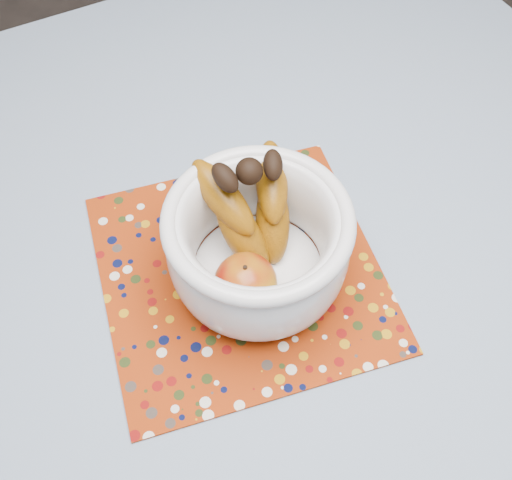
# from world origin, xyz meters

# --- Properties ---
(table) EXTENTS (1.20, 1.20, 0.75)m
(table) POSITION_xyz_m (0.00, 0.00, 0.67)
(table) COLOR brown
(table) RESTS_ON ground
(tablecloth) EXTENTS (1.32, 1.32, 0.01)m
(tablecloth) POSITION_xyz_m (0.00, 0.00, 0.76)
(tablecloth) COLOR slate
(tablecloth) RESTS_ON table
(placemat) EXTENTS (0.41, 0.41, 0.00)m
(placemat) POSITION_xyz_m (-0.03, 0.02, 0.76)
(placemat) COLOR maroon
(placemat) RESTS_ON tablecloth
(fruit_bowl) EXTENTS (0.23, 0.23, 0.17)m
(fruit_bowl) POSITION_xyz_m (-0.01, 0.01, 0.84)
(fruit_bowl) COLOR silver
(fruit_bowl) RESTS_ON placemat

